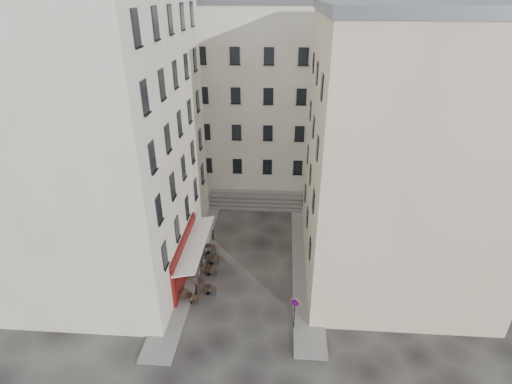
# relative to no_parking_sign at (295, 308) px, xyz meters

# --- Properties ---
(ground) EXTENTS (90.00, 90.00, 0.00)m
(ground) POSITION_rel_no_parking_sign_xyz_m (-3.52, 3.65, -1.73)
(ground) COLOR black
(ground) RESTS_ON ground
(sidewalk_left) EXTENTS (2.00, 22.00, 0.12)m
(sidewalk_left) POSITION_rel_no_parking_sign_xyz_m (-8.02, 7.65, -1.67)
(sidewalk_left) COLOR slate
(sidewalk_left) RESTS_ON ground
(sidewalk_right) EXTENTS (2.00, 18.00, 0.12)m
(sidewalk_right) POSITION_rel_no_parking_sign_xyz_m (0.98, 6.65, -1.67)
(sidewalk_right) COLOR slate
(sidewalk_right) RESTS_ON ground
(building_left) EXTENTS (12.20, 16.20, 20.60)m
(building_left) POSITION_rel_no_parking_sign_xyz_m (-14.02, 6.65, 8.58)
(building_left) COLOR beige
(building_left) RESTS_ON ground
(building_right) EXTENTS (12.20, 14.20, 18.60)m
(building_right) POSITION_rel_no_parking_sign_xyz_m (6.98, 7.15, 7.58)
(building_right) COLOR #BEB48D
(building_right) RESTS_ON ground
(building_back) EXTENTS (18.20, 10.20, 18.60)m
(building_back) POSITION_rel_no_parking_sign_xyz_m (-4.52, 22.65, 7.58)
(building_back) COLOR beige
(building_back) RESTS_ON ground
(cafe_storefront) EXTENTS (1.74, 7.30, 3.50)m
(cafe_storefront) POSITION_rel_no_parking_sign_xyz_m (-7.83, 4.65, 0.15)
(cafe_storefront) COLOR #4E0C0B
(cafe_storefront) RESTS_ON ground
(stone_steps) EXTENTS (9.00, 3.15, 0.80)m
(stone_steps) POSITION_rel_no_parking_sign_xyz_m (-3.52, 16.22, -1.33)
(stone_steps) COLOR #585653
(stone_steps) RESTS_ON ground
(bollard_near) EXTENTS (0.12, 0.12, 0.98)m
(bollard_near) POSITION_rel_no_parking_sign_xyz_m (-6.77, 2.65, -1.20)
(bollard_near) COLOR black
(bollard_near) RESTS_ON ground
(bollard_mid) EXTENTS (0.12, 0.12, 0.98)m
(bollard_mid) POSITION_rel_no_parking_sign_xyz_m (-6.77, 6.15, -1.20)
(bollard_mid) COLOR black
(bollard_mid) RESTS_ON ground
(bollard_far) EXTENTS (0.12, 0.12, 0.98)m
(bollard_far) POSITION_rel_no_parking_sign_xyz_m (-6.77, 9.65, -1.20)
(bollard_far) COLOR black
(bollard_far) RESTS_ON ground
(no_parking_sign) EXTENTS (0.55, 0.17, 2.43)m
(no_parking_sign) POSITION_rel_no_parking_sign_xyz_m (0.00, 0.00, 0.00)
(no_parking_sign) COLOR black
(no_parking_sign) RESTS_ON ground
(bistro_table_a) EXTENTS (1.19, 0.56, 0.83)m
(bistro_table_a) POSITION_rel_no_parking_sign_xyz_m (-7.07, 1.85, -1.30)
(bistro_table_a) COLOR black
(bistro_table_a) RESTS_ON ground
(bistro_table_b) EXTENTS (1.18, 0.55, 0.83)m
(bistro_table_b) POSITION_rel_no_parking_sign_xyz_m (-5.98, 2.83, -1.30)
(bistro_table_b) COLOR black
(bistro_table_b) RESTS_ON ground
(bistro_table_c) EXTENTS (1.20, 0.56, 0.84)m
(bistro_table_c) POSITION_rel_no_parking_sign_xyz_m (-6.30, 4.90, -1.30)
(bistro_table_c) COLOR black
(bistro_table_c) RESTS_ON ground
(bistro_table_d) EXTENTS (1.20, 0.56, 0.84)m
(bistro_table_d) POSITION_rel_no_parking_sign_xyz_m (-6.34, 6.26, -1.29)
(bistro_table_d) COLOR black
(bistro_table_d) RESTS_ON ground
(bistro_table_e) EXTENTS (1.26, 0.59, 0.89)m
(bistro_table_e) POSITION_rel_no_parking_sign_xyz_m (-6.83, 7.67, -1.27)
(bistro_table_e) COLOR black
(bistro_table_e) RESTS_ON ground
(pedestrian) EXTENTS (0.65, 0.49, 1.60)m
(pedestrian) POSITION_rel_no_parking_sign_xyz_m (-6.72, 5.15, -0.93)
(pedestrian) COLOR black
(pedestrian) RESTS_ON ground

